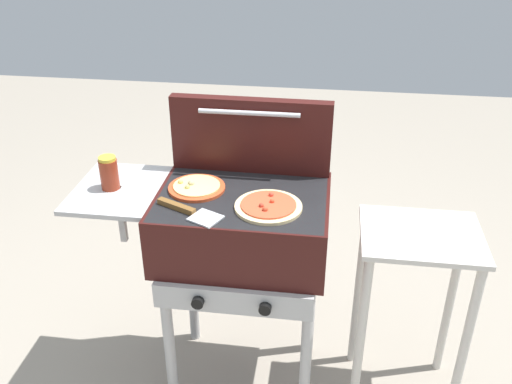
{
  "coord_description": "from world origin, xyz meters",
  "views": [
    {
      "loc": [
        0.3,
        -1.79,
        1.91
      ],
      "look_at": [
        0.05,
        0.0,
        0.92
      ],
      "focal_mm": 39.56,
      "sensor_mm": 36.0,
      "label": 1
    }
  ],
  "objects_px": {
    "grill": "(239,229)",
    "prep_table": "(413,284)",
    "pizza_pepperoni": "(268,206)",
    "spatula": "(188,211)",
    "pizza_cheese": "(196,187)",
    "sauce_jar": "(109,173)"
  },
  "relations": [
    {
      "from": "grill",
      "to": "spatula",
      "type": "height_order",
      "value": "spatula"
    },
    {
      "from": "grill",
      "to": "prep_table",
      "type": "xyz_separation_m",
      "value": [
        0.67,
        0.0,
        -0.19
      ]
    },
    {
      "from": "pizza_pepperoni",
      "to": "spatula",
      "type": "relative_size",
      "value": 0.93
    },
    {
      "from": "grill",
      "to": "prep_table",
      "type": "bearing_deg",
      "value": 0.37
    },
    {
      "from": "pizza_pepperoni",
      "to": "prep_table",
      "type": "relative_size",
      "value": 0.3
    },
    {
      "from": "pizza_cheese",
      "to": "sauce_jar",
      "type": "height_order",
      "value": "sauce_jar"
    },
    {
      "from": "grill",
      "to": "prep_table",
      "type": "distance_m",
      "value": 0.7
    },
    {
      "from": "pizza_cheese",
      "to": "spatula",
      "type": "distance_m",
      "value": 0.17
    },
    {
      "from": "sauce_jar",
      "to": "prep_table",
      "type": "relative_size",
      "value": 0.16
    },
    {
      "from": "pizza_pepperoni",
      "to": "spatula",
      "type": "bearing_deg",
      "value": -165.47
    },
    {
      "from": "pizza_cheese",
      "to": "sauce_jar",
      "type": "relative_size",
      "value": 1.65
    },
    {
      "from": "prep_table",
      "to": "grill",
      "type": "bearing_deg",
      "value": -179.63
    },
    {
      "from": "pizza_pepperoni",
      "to": "pizza_cheese",
      "type": "distance_m",
      "value": 0.3
    },
    {
      "from": "prep_table",
      "to": "spatula",
      "type": "bearing_deg",
      "value": -169.92
    },
    {
      "from": "grill",
      "to": "pizza_pepperoni",
      "type": "bearing_deg",
      "value": -31.27
    },
    {
      "from": "pizza_pepperoni",
      "to": "pizza_cheese",
      "type": "height_order",
      "value": "pizza_cheese"
    },
    {
      "from": "pizza_cheese",
      "to": "sauce_jar",
      "type": "distance_m",
      "value": 0.33
    },
    {
      "from": "grill",
      "to": "pizza_cheese",
      "type": "xyz_separation_m",
      "value": [
        -0.17,
        0.03,
        0.15
      ]
    },
    {
      "from": "sauce_jar",
      "to": "spatula",
      "type": "xyz_separation_m",
      "value": [
        0.33,
        -0.14,
        -0.06
      ]
    },
    {
      "from": "grill",
      "to": "pizza_cheese",
      "type": "bearing_deg",
      "value": 169.33
    },
    {
      "from": "spatula",
      "to": "prep_table",
      "type": "xyz_separation_m",
      "value": [
        0.83,
        0.15,
        -0.34
      ]
    },
    {
      "from": "grill",
      "to": "sauce_jar",
      "type": "bearing_deg",
      "value": -179.59
    }
  ]
}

